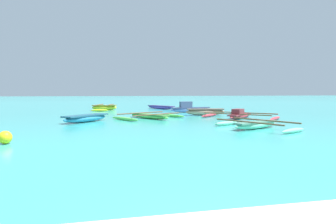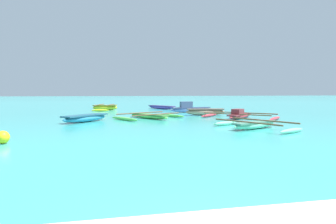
{
  "view_description": "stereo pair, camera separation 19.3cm",
  "coord_description": "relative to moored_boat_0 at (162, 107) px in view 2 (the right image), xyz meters",
  "views": [
    {
      "loc": [
        -1.39,
        -2.72,
        1.72
      ],
      "look_at": [
        3.24,
        18.51,
        0.25
      ],
      "focal_mm": 32.0,
      "sensor_mm": 36.0,
      "label": 1
    },
    {
      "loc": [
        -1.2,
        -2.76,
        1.72
      ],
      "look_at": [
        3.24,
        18.51,
        0.25
      ],
      "focal_mm": 32.0,
      "sensor_mm": 36.0,
      "label": 2
    }
  ],
  "objects": [
    {
      "name": "moored_boat_3",
      "position": [
        -6.62,
        -11.7,
        0.04
      ],
      "size": [
        2.71,
        2.99,
        0.42
      ],
      "rotation": [
        0.0,
        0.0,
        0.86
      ],
      "color": "teal",
      "rests_on": "ground_plane"
    },
    {
      "name": "moored_boat_6",
      "position": [
        -5.54,
        -0.87,
        0.06
      ],
      "size": [
        2.44,
        3.81,
        0.55
      ],
      "rotation": [
        0.0,
        0.0,
        -0.26
      ],
      "color": "yellow",
      "rests_on": "ground_plane"
    },
    {
      "name": "moored_boat_2",
      "position": [
        1.44,
        -5.38,
        0.13
      ],
      "size": [
        3.61,
        0.88,
        0.91
      ],
      "rotation": [
        0.0,
        0.0,
        0.1
      ],
      "color": "#6A7ABF",
      "rests_on": "ground_plane"
    },
    {
      "name": "mooring_buoy_1",
      "position": [
        -8.83,
        -18.62,
        0.02
      ],
      "size": [
        0.43,
        0.43,
        0.43
      ],
      "color": "yellow",
      "rests_on": "ground_plane"
    },
    {
      "name": "moored_boat_5",
      "position": [
        1.66,
        -8.58,
        0.07
      ],
      "size": [
        2.96,
        0.96,
        0.49
      ],
      "rotation": [
        0.0,
        0.0,
        -0.11
      ],
      "color": "tan",
      "rests_on": "ground_plane"
    },
    {
      "name": "moored_boat_1",
      "position": [
        2.98,
        -11.49,
        0.01
      ],
      "size": [
        4.87,
        4.91,
        0.63
      ],
      "rotation": [
        0.0,
        0.0,
        0.77
      ],
      "color": "#BE3741",
      "rests_on": "ground_plane"
    },
    {
      "name": "moored_boat_4",
      "position": [
        1.31,
        -16.65,
        -0.01
      ],
      "size": [
        3.19,
        4.23,
        0.39
      ],
      "rotation": [
        0.0,
        0.0,
        0.44
      ],
      "color": "#7ADCB2",
      "rests_on": "ground_plane"
    },
    {
      "name": "moored_boat_0",
      "position": [
        0.0,
        0.0,
        0.0
      ],
      "size": [
        2.43,
        3.62,
        0.35
      ],
      "rotation": [
        0.0,
        0.0,
        -1.05
      ],
      "color": "#6948BC",
      "rests_on": "ground_plane"
    },
    {
      "name": "moored_boat_7",
      "position": [
        -2.76,
        -10.3,
        -0.03
      ],
      "size": [
        4.8,
        4.34,
        0.35
      ],
      "rotation": [
        0.0,
        0.0,
        -1.04
      ],
      "color": "#6DDB58",
      "rests_on": "ground_plane"
    }
  ]
}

